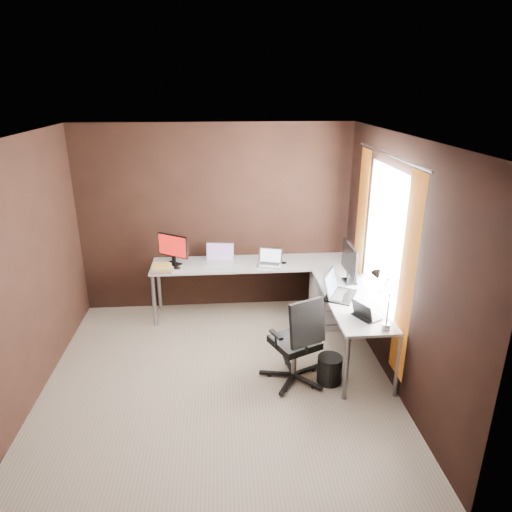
{
  "coord_description": "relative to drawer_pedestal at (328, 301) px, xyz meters",
  "views": [
    {
      "loc": [
        0.07,
        -4.08,
        2.92
      ],
      "look_at": [
        0.47,
        0.95,
        1.03
      ],
      "focal_mm": 32.0,
      "sensor_mm": 36.0,
      "label": 1
    }
  ],
  "objects": [
    {
      "name": "laptop_white",
      "position": [
        -1.39,
        0.39,
        0.48
      ],
      "size": [
        0.39,
        0.3,
        0.24
      ],
      "rotation": [
        0.0,
        0.0,
        -0.13
      ],
      "color": "silver",
      "rests_on": "desk"
    },
    {
      "name": "laptop_black_small",
      "position": [
        0.05,
        -1.26,
        0.47
      ],
      "size": [
        0.29,
        0.32,
        0.18
      ],
      "rotation": [
        0.0,
        0.0,
        2.06
      ],
      "color": "black",
      "rests_on": "desk"
    },
    {
      "name": "drawer_pedestal",
      "position": [
        0.0,
        0.0,
        0.0
      ],
      "size": [
        0.42,
        0.5,
        0.6
      ],
      "primitive_type": "cube",
      "color": "silver",
      "rests_on": "ground"
    },
    {
      "name": "room",
      "position": [
        -1.09,
        -1.08,
        0.98
      ],
      "size": [
        3.6,
        3.6,
        2.5
      ],
      "color": "tan",
      "rests_on": "ground"
    },
    {
      "name": "office_chair",
      "position": [
        -0.62,
        -1.21,
        -0.01
      ],
      "size": [
        0.56,
        0.59,
        0.98
      ],
      "rotation": [
        0.0,
        0.0,
        0.43
      ],
      "color": "black",
      "rests_on": "ground"
    },
    {
      "name": "mouse_left",
      "position": [
        -1.93,
        0.2,
        0.45
      ],
      "size": [
        0.11,
        0.08,
        0.04
      ],
      "primitive_type": "ellipsoid",
      "rotation": [
        0.0,
        0.0,
        0.24
      ],
      "color": "black",
      "rests_on": "desk"
    },
    {
      "name": "book_stack",
      "position": [
        -2.12,
        0.15,
        0.47
      ],
      "size": [
        0.27,
        0.22,
        0.08
      ],
      "rotation": [
        0.0,
        0.0,
        0.09
      ],
      "color": "#B07A5E",
      "rests_on": "desk"
    },
    {
      "name": "laptop_black_big",
      "position": [
        -0.1,
        -0.72,
        0.49
      ],
      "size": [
        0.46,
        0.51,
        0.28
      ],
      "rotation": [
        0.0,
        0.0,
        1.09
      ],
      "color": "black",
      "rests_on": "desk"
    },
    {
      "name": "laptop_silver",
      "position": [
        -0.74,
        0.26,
        0.48
      ],
      "size": [
        0.36,
        0.3,
        0.21
      ],
      "rotation": [
        0.0,
        0.0,
        -0.28
      ],
      "color": "silver",
      "rests_on": "desk"
    },
    {
      "name": "monitor_left",
      "position": [
        -1.99,
        0.38,
        0.66
      ],
      "size": [
        0.4,
        0.28,
        0.4
      ],
      "rotation": [
        0.0,
        0.0,
        -0.59
      ],
      "color": "black",
      "rests_on": "desk"
    },
    {
      "name": "desk",
      "position": [
        -0.59,
        -0.11,
        0.38
      ],
      "size": [
        2.65,
        2.25,
        0.73
      ],
      "color": "silver",
      "rests_on": "ground"
    },
    {
      "name": "wastebasket",
      "position": [
        -0.28,
        -1.28,
        -0.15
      ],
      "size": [
        0.28,
        0.28,
        0.3
      ],
      "primitive_type": "cylinder",
      "rotation": [
        0.0,
        0.0,
        0.11
      ],
      "color": "black",
      "rests_on": "ground"
    },
    {
      "name": "mouse_corner",
      "position": [
        -0.56,
        0.27,
        0.44
      ],
      "size": [
        0.09,
        0.08,
        0.03
      ],
      "primitive_type": "ellipsoid",
      "rotation": [
        0.0,
        0.0,
        -0.43
      ],
      "color": "black",
      "rests_on": "desk"
    },
    {
      "name": "desk_lamp",
      "position": [
        0.12,
        -1.44,
        0.8
      ],
      "size": [
        0.19,
        0.22,
        0.58
      ],
      "rotation": [
        0.0,
        0.0,
        0.03
      ],
      "color": "slate",
      "rests_on": "desk"
    },
    {
      "name": "monitor_right",
      "position": [
        0.13,
        -0.36,
        0.69
      ],
      "size": [
        0.14,
        0.57,
        0.47
      ],
      "rotation": [
        0.0,
        0.0,
        1.58
      ],
      "color": "black",
      "rests_on": "desk"
    }
  ]
}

